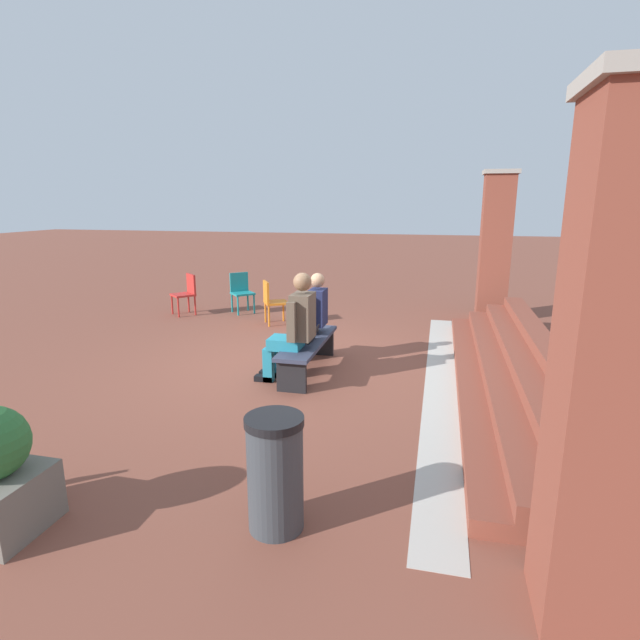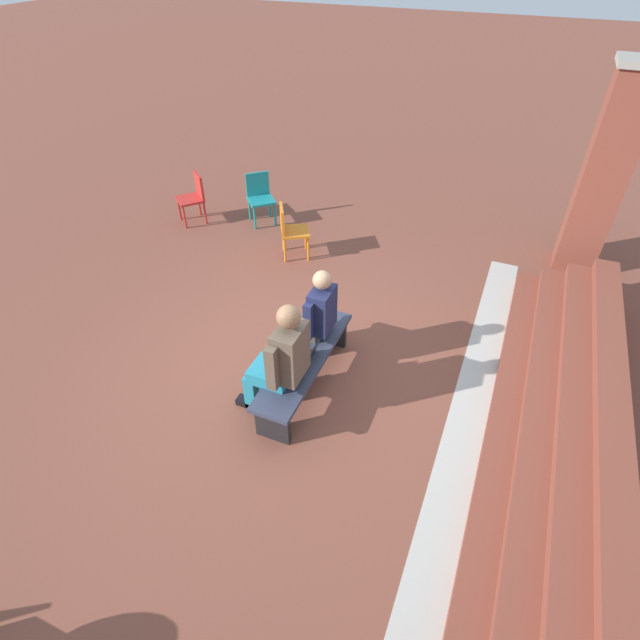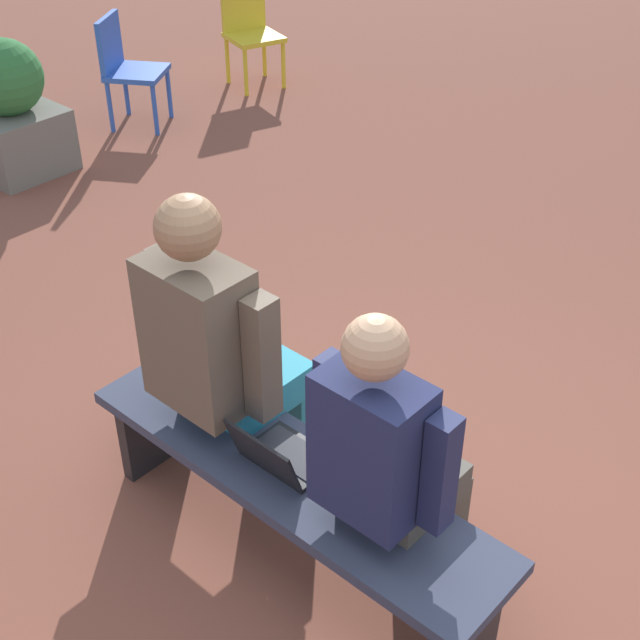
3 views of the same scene
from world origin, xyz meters
name	(u,v)px [view 2 (image 2 of 3)]	position (x,y,z in m)	size (l,w,h in m)	color
ground_plane	(295,366)	(0.00, 0.00, 0.00)	(60.00, 60.00, 0.00)	brown
concrete_strip	(463,434)	(0.24, 2.05, 0.00)	(7.13, 0.40, 0.01)	#B7B2A8
brick_steps	(568,451)	(0.24, 3.00, 0.22)	(6.33, 1.20, 0.60)	brown
brick_pillar_left_of_steps	(604,174)	(-3.70, 2.99, 1.46)	(0.64, 0.64, 2.89)	brown
bench	(305,363)	(0.24, 0.25, 0.35)	(1.80, 0.44, 0.45)	#33384C
person_student	(313,316)	(-0.16, 0.18, 0.71)	(0.53, 0.67, 1.33)	#4C473D
person_adult	(281,358)	(0.65, 0.18, 0.76)	(0.60, 0.76, 1.44)	teal
laptop	(304,356)	(0.28, 0.26, 0.50)	(0.32, 0.29, 0.21)	black
plastic_chair_far_left	(260,195)	(-3.12, -2.11, 0.48)	(0.59, 0.59, 0.84)	teal
plastic_chair_by_pillar	(290,228)	(-2.26, -1.12, 0.48)	(0.57, 0.57, 0.84)	orange
plastic_chair_mid_courtyard	(194,195)	(-2.68, -3.15, 0.48)	(0.59, 0.59, 0.84)	red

